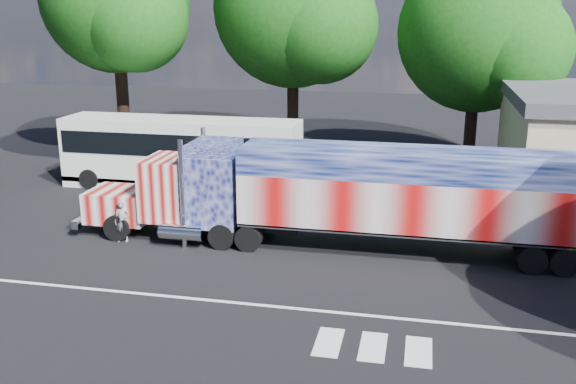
% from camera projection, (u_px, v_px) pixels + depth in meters
% --- Properties ---
extents(ground, '(100.00, 100.00, 0.00)m').
position_uv_depth(ground, '(270.00, 267.00, 22.45)').
color(ground, black).
extents(lane_markings, '(30.00, 2.67, 0.01)m').
position_uv_depth(lane_markings, '(297.00, 321.00, 18.56)').
color(lane_markings, silver).
rests_on(lane_markings, ground).
extents(semi_truck, '(19.52, 3.08, 4.16)m').
position_uv_depth(semi_truck, '(348.00, 194.00, 23.67)').
color(semi_truck, black).
rests_on(semi_truck, ground).
extents(coach_bus, '(11.97, 2.79, 3.48)m').
position_uv_depth(coach_bus, '(181.00, 152.00, 32.11)').
color(coach_bus, silver).
rests_on(coach_bus, ground).
extents(woman, '(0.66, 0.50, 1.64)m').
position_uv_depth(woman, '(122.00, 221.00, 24.73)').
color(woman, slate).
rests_on(woman, ground).
extents(tree_n_mid, '(9.96, 9.48, 13.54)m').
position_uv_depth(tree_n_mid, '(295.00, 9.00, 38.07)').
color(tree_n_mid, black).
rests_on(tree_n_mid, ground).
extents(tree_ne_a, '(9.54, 9.09, 11.99)m').
position_uv_depth(tree_ne_a, '(481.00, 33.00, 36.36)').
color(tree_ne_a, black).
rests_on(tree_ne_a, ground).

